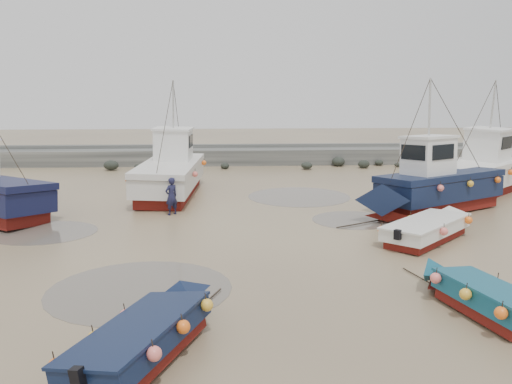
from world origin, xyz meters
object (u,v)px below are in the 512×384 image
dinghy_3 (431,226)px  cabin_boat_2 (432,184)px  dinghy_1 (152,330)px  person (172,215)px  cabin_boat_3 (483,169)px  cabin_boat_1 (172,170)px  dinghy_2 (478,290)px

dinghy_3 → cabin_boat_2: (1.76, 4.31, 0.82)m
dinghy_1 → cabin_boat_2: bearing=70.6°
person → dinghy_3: bearing=115.0°
cabin_boat_3 → person: 17.50m
cabin_boat_3 → person: cabin_boat_3 is taller
cabin_boat_1 → cabin_boat_3: (17.46, -0.87, 0.05)m
dinghy_1 → person: (-0.94, 12.60, -0.55)m
dinghy_3 → cabin_boat_3: 10.87m
dinghy_3 → cabin_boat_3: cabin_boat_3 is taller
cabin_boat_2 → person: size_ratio=5.16×
person → cabin_boat_2: bearing=137.3°
dinghy_3 → person: 11.44m
dinghy_1 → cabin_boat_2: (11.31, 12.37, 0.81)m
dinghy_2 → dinghy_1: bearing=176.3°
cabin_boat_1 → cabin_boat_2: same height
dinghy_3 → person: size_ratio=3.09×
dinghy_2 → cabin_boat_1: 18.65m
cabin_boat_3 → dinghy_2: bearing=-67.4°
cabin_boat_2 → dinghy_1: bearing=110.1°
cabin_boat_3 → dinghy_1: bearing=-83.7°
dinghy_2 → cabin_boat_1: size_ratio=0.44×
person → dinghy_2: bearing=88.2°
cabin_boat_1 → person: 5.24m
cabin_boat_2 → dinghy_2: bearing=136.2°
dinghy_3 → cabin_boat_1: size_ratio=0.48×
dinghy_2 → person: dinghy_2 is taller
cabin_boat_2 → person: (-12.25, 0.22, -1.36)m
cabin_boat_1 → cabin_boat_2: (12.76, -5.27, 0.06)m
dinghy_3 → cabin_boat_2: cabin_boat_2 is taller
cabin_boat_3 → person: bearing=-116.2°
cabin_boat_3 → person: size_ratio=4.80×
dinghy_2 → cabin_boat_3: bearing=47.2°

